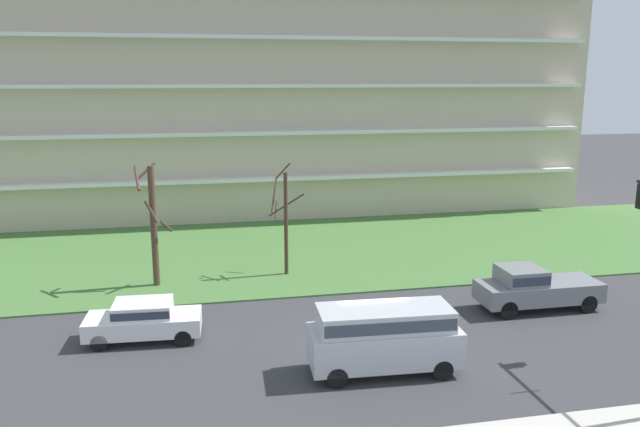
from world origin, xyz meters
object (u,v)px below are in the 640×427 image
Objects in this scene: pickup_gray_near_left at (534,287)px; van_silver_center_left at (384,334)px; tree_far_left at (153,223)px; tree_left at (285,219)px; sedan_white_center_right at (143,319)px.

pickup_gray_near_left is 9.45m from van_silver_center_left.
van_silver_center_left reaches higher than pickup_gray_near_left.
tree_far_left is 1.12× the size of pickup_gray_near_left.
tree_left is 1.08× the size of pickup_gray_near_left.
tree_far_left is 6.53m from tree_left.
van_silver_center_left is 1.18× the size of sedan_white_center_right.
sedan_white_center_right is (-0.16, -6.55, -2.35)m from tree_far_left.
van_silver_center_left is at bearing 28.68° from pickup_gray_near_left.
van_silver_center_left is 9.52m from sedan_white_center_right.
van_silver_center_left is (-8.30, -4.50, 0.38)m from pickup_gray_near_left.
pickup_gray_near_left is 1.20× the size of sedan_white_center_right.
tree_left is 1.10× the size of van_silver_center_left.
sedan_white_center_right is (-8.37, 4.50, -0.52)m from van_silver_center_left.
pickup_gray_near_left is 16.67m from sedan_white_center_right.
tree_left reaches higher than sedan_white_center_right.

